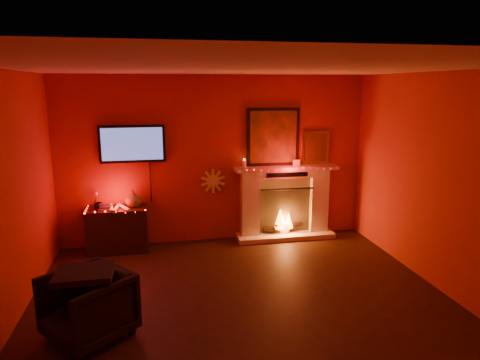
% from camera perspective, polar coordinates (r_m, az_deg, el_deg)
% --- Properties ---
extents(room, '(5.00, 5.00, 5.00)m').
position_cam_1_polar(room, '(4.55, 1.11, -2.48)').
color(room, black).
rests_on(room, ground).
extents(floor, '(5.00, 5.00, 0.00)m').
position_cam_1_polar(floor, '(5.07, 1.04, -17.39)').
color(floor, black).
rests_on(floor, ground).
extents(fireplace, '(1.72, 0.40, 2.18)m').
position_cam_1_polar(fireplace, '(7.23, 5.92, -2.04)').
color(fireplace, beige).
rests_on(fireplace, floor).
extents(tv, '(1.00, 0.07, 1.24)m').
position_cam_1_polar(tv, '(6.82, -14.15, 4.68)').
color(tv, black).
rests_on(tv, room).
extents(sunburst_clock, '(0.40, 0.03, 0.40)m').
position_cam_1_polar(sunburst_clock, '(7.00, -3.61, -0.15)').
color(sunburst_clock, yellow).
rests_on(sunburst_clock, room).
extents(console_table, '(0.91, 0.52, 0.95)m').
position_cam_1_polar(console_table, '(6.93, -15.89, -6.07)').
color(console_table, black).
rests_on(console_table, floor).
extents(armchair, '(1.06, 1.06, 0.69)m').
position_cam_1_polar(armchair, '(4.75, -19.63, -15.56)').
color(armchair, black).
rests_on(armchair, floor).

